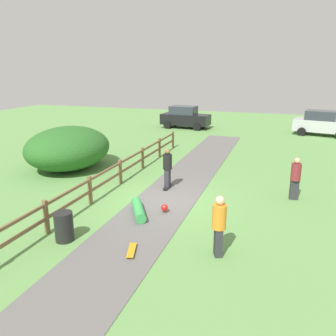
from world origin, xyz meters
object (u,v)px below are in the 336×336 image
(bystander_maroon, at_px, (295,177))
(trash_bin, at_px, (64,227))
(skater_riding, at_px, (167,167))
(skater_fallen, at_px, (140,209))
(parked_car_black, at_px, (185,117))
(parked_car_silver, at_px, (322,123))
(bush_large, at_px, (68,148))
(bystander_orange, at_px, (219,223))
(skateboard_loose, at_px, (132,250))

(bystander_maroon, bearing_deg, trash_bin, -138.70)
(trash_bin, bearing_deg, skater_riding, 74.99)
(skater_fallen, xyz_separation_m, parked_car_black, (-3.63, 18.45, 0.76))
(trash_bin, distance_m, parked_car_silver, 22.72)
(bystander_maroon, height_order, parked_car_black, parked_car_black)
(bush_large, distance_m, trash_bin, 8.05)
(bush_large, distance_m, skater_fallen, 7.26)
(bush_large, height_order, skater_fallen, bush_large)
(bystander_orange, distance_m, parked_car_black, 21.38)
(parked_car_silver, bearing_deg, parked_car_black, -179.96)
(skater_fallen, distance_m, parked_car_silver, 19.92)
(trash_bin, bearing_deg, skater_fallen, 59.91)
(bush_large, distance_m, parked_car_silver, 19.44)
(trash_bin, xyz_separation_m, parked_car_silver, (8.87, 20.91, 0.51))
(skater_riding, xyz_separation_m, parked_car_black, (-3.65, 15.53, -0.03))
(bush_large, height_order, skateboard_loose, bush_large)
(trash_bin, distance_m, bystander_orange, 4.59)
(skater_riding, distance_m, bystander_maroon, 5.15)
(bush_large, height_order, parked_car_silver, bush_large)
(trash_bin, height_order, skater_riding, skater_riding)
(skater_fallen, distance_m, bystander_orange, 3.68)
(skater_riding, height_order, bystander_orange, skater_riding)
(skater_riding, bearing_deg, trash_bin, -105.01)
(skateboard_loose, xyz_separation_m, bystander_maroon, (4.37, 5.81, 0.85))
(skater_riding, relative_size, bystander_orange, 0.99)
(parked_car_silver, bearing_deg, skater_riding, -115.54)
(bystander_maroon, relative_size, parked_car_black, 0.40)
(bush_large, xyz_separation_m, parked_car_black, (2.19, 14.20, -0.13))
(bush_large, bearing_deg, skater_fallen, -36.19)
(bystander_maroon, bearing_deg, skater_riding, -175.51)
(skateboard_loose, bearing_deg, bystander_orange, 15.75)
(bystander_maroon, distance_m, parked_car_silver, 15.31)
(skater_fallen, bearing_deg, bush_large, 143.81)
(trash_bin, relative_size, bystander_maroon, 0.53)
(parked_car_black, bearing_deg, bystander_maroon, -59.87)
(skater_fallen, bearing_deg, parked_car_silver, 68.03)
(skater_riding, height_order, bystander_maroon, skater_riding)
(skateboard_loose, bearing_deg, parked_car_silver, 72.37)
(bush_large, bearing_deg, skateboard_loose, -45.60)
(bush_large, relative_size, bystander_orange, 2.74)
(skater_riding, relative_size, skater_fallen, 1.09)
(bush_large, bearing_deg, parked_car_silver, 46.96)
(skater_fallen, distance_m, parked_car_black, 18.82)
(skater_riding, bearing_deg, skateboard_loose, -81.91)
(skater_fallen, bearing_deg, trash_bin, -120.09)
(parked_car_silver, bearing_deg, bystander_maroon, -98.61)
(bush_large, xyz_separation_m, parked_car_silver, (13.26, 14.21, -0.13))
(trash_bin, bearing_deg, bystander_maroon, 41.30)
(bystander_maroon, bearing_deg, skateboard_loose, -126.91)
(skater_riding, bearing_deg, parked_car_black, 103.21)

